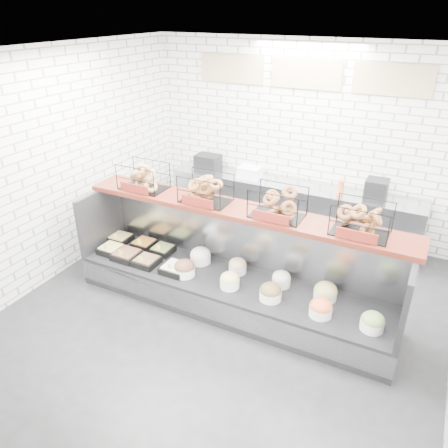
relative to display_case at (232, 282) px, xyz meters
The scene contains 5 objects.
ground 0.48m from the display_case, 88.32° to the right, with size 5.50×5.50×0.00m, color black.
room_shell 1.75m from the display_case, 87.82° to the left, with size 5.02×5.51×3.01m.
display_case is the anchor object (origin of this frame).
bagel_shelf 1.07m from the display_case, 87.95° to the left, with size 4.10×0.50×0.40m.
prep_counter 2.09m from the display_case, 89.97° to the left, with size 4.00×0.60×1.20m.
Camera 1 is at (1.95, -3.71, 3.41)m, focal length 35.00 mm.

